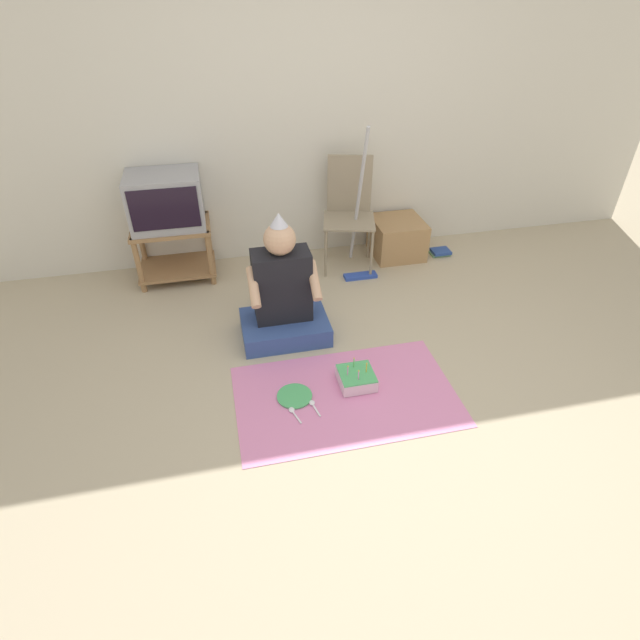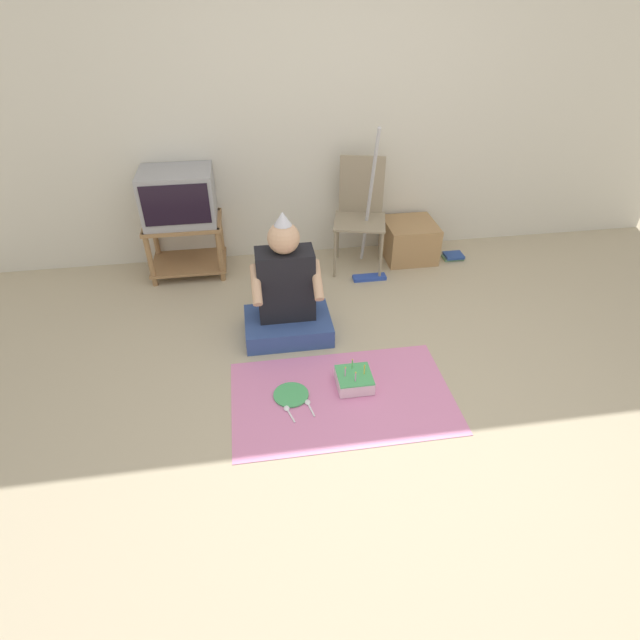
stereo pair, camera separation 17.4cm
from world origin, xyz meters
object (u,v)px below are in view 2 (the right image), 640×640
paper_plate (291,395)px  book_pile (453,256)px  cardboard_box_stack (409,240)px  tv (178,196)px  folding_chair (360,207)px  person_seated (286,296)px  birthday_cake (354,380)px  dust_mop (369,235)px

paper_plate → book_pile: bearing=43.2°
cardboard_box_stack → book_pile: size_ratio=2.50×
tv → paper_plate: tv is taller
tv → folding_chair: (1.47, -0.07, -0.16)m
cardboard_box_stack → person_seated: person_seated is taller
folding_chair → cardboard_box_stack: size_ratio=2.08×
folding_chair → book_pile: (0.87, -0.06, -0.50)m
cardboard_box_stack → book_pile: cardboard_box_stack is taller
tv → birthday_cake: tv is taller
cardboard_box_stack → dust_mop: bearing=-150.3°
dust_mop → person_seated: 1.05m
tv → paper_plate: size_ratio=2.57×
cardboard_box_stack → folding_chair: bearing=-174.4°
dust_mop → person_seated: size_ratio=1.35×
cardboard_box_stack → paper_plate: (-1.25, -1.64, -0.15)m
book_pile → paper_plate: book_pile is taller
birthday_cake → folding_chair: bearing=76.9°
paper_plate → person_seated: bearing=85.8°
paper_plate → folding_chair: bearing=64.3°
cardboard_box_stack → birthday_cake: 1.82m
dust_mop → person_seated: dust_mop is taller
cardboard_box_stack → paper_plate: 2.07m
folding_chair → birthday_cake: bearing=-103.1°
folding_chair → dust_mop: bearing=-79.6°
dust_mop → person_seated: bearing=-136.1°
tv → folding_chair: folding_chair is taller
person_seated → paper_plate: 0.73m
book_pile → birthday_cake: bearing=-129.4°
paper_plate → dust_mop: bearing=59.9°
tv → person_seated: (0.75, -1.01, -0.37)m
tv → folding_chair: 1.48m
dust_mop → birthday_cake: size_ratio=5.63×
folding_chair → book_pile: 1.01m
dust_mop → paper_plate: 1.65m
folding_chair → person_seated: folding_chair is taller
dust_mop → paper_plate: bearing=-120.1°
book_pile → birthday_cake: size_ratio=0.80×
dust_mop → paper_plate: dust_mop is taller
folding_chair → dust_mop: size_ratio=0.74×
dust_mop → birthday_cake: (-0.40, -1.36, -0.32)m
person_seated → tv: bearing=126.6°
cardboard_box_stack → book_pile: (0.40, -0.10, -0.14)m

